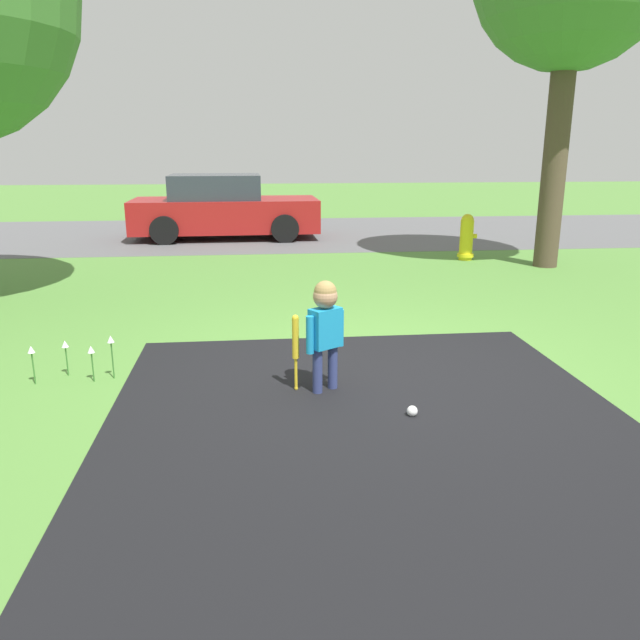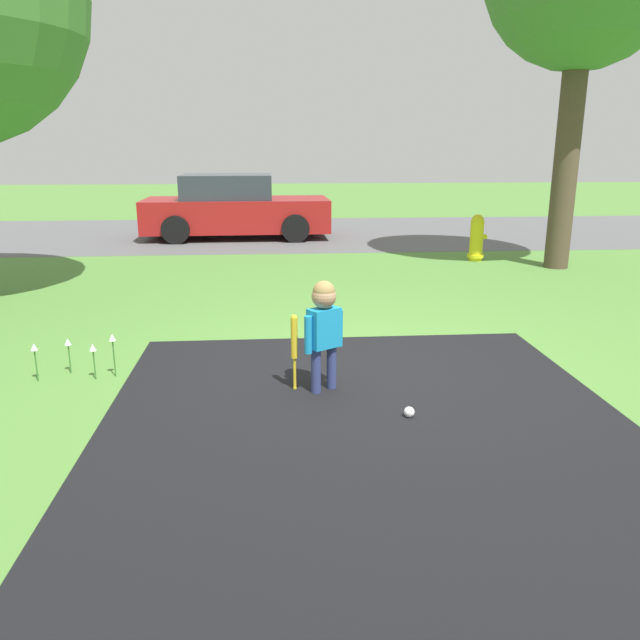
% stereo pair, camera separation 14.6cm
% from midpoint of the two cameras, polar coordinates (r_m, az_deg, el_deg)
% --- Properties ---
extents(ground_plane, '(60.00, 60.00, 0.00)m').
position_cam_midpoint_polar(ground_plane, '(5.72, 3.95, -4.49)').
color(ground_plane, '#518438').
extents(driveway_strip, '(3.91, 7.00, 0.01)m').
position_cam_midpoint_polar(driveway_strip, '(3.48, 7.79, -18.68)').
color(driveway_strip, black).
rests_on(driveway_strip, ground).
extents(street_strip, '(40.00, 6.00, 0.01)m').
position_cam_midpoint_polar(street_strip, '(14.87, -2.36, 7.99)').
color(street_strip, '#59595B').
rests_on(street_strip, ground).
extents(child, '(0.33, 0.26, 0.93)m').
position_cam_midpoint_polar(child, '(5.03, -0.35, -0.05)').
color(child, navy).
rests_on(child, ground).
extents(baseball_bat, '(0.06, 0.06, 0.65)m').
position_cam_midpoint_polar(baseball_bat, '(5.10, -3.07, -1.99)').
color(baseball_bat, yellow).
rests_on(baseball_bat, ground).
extents(sports_ball, '(0.08, 0.08, 0.08)m').
position_cam_midpoint_polar(sports_ball, '(4.77, 7.56, -8.25)').
color(sports_ball, white).
rests_on(sports_ball, ground).
extents(fire_hydrant, '(0.33, 0.29, 0.82)m').
position_cam_midpoint_polar(fire_hydrant, '(11.47, 12.90, 7.36)').
color(fire_hydrant, yellow).
rests_on(fire_hydrant, ground).
extents(parked_car, '(4.05, 1.97, 1.38)m').
position_cam_midpoint_polar(parked_car, '(14.12, -9.12, 10.02)').
color(parked_car, maroon).
rests_on(parked_car, ground).
extents(flower_bed, '(0.70, 0.25, 0.39)m').
position_cam_midpoint_polar(flower_bed, '(5.78, -22.16, -2.42)').
color(flower_bed, '#38702D').
rests_on(flower_bed, ground).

